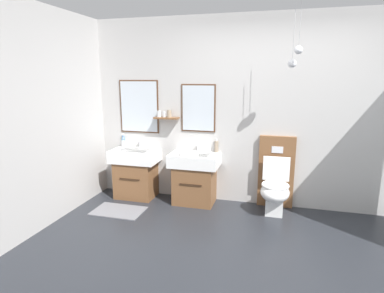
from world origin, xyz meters
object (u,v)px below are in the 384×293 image
(toilet, at_px, (275,184))
(folded_hand_towel, at_px, (189,154))
(toothbrush_cup, at_px, (124,143))
(soap_dispenser, at_px, (216,146))
(vanity_sink_left, at_px, (136,172))
(vanity_sink_right, at_px, (195,177))

(toilet, relative_size, folded_hand_towel, 4.55)
(toilet, bearing_deg, toothbrush_cup, 175.98)
(soap_dispenser, xyz_separation_m, folded_hand_towel, (-0.32, -0.30, -0.06))
(vanity_sink_left, xyz_separation_m, soap_dispenser, (1.19, 0.17, 0.42))
(soap_dispenser, bearing_deg, toothbrush_cup, -179.62)
(vanity_sink_right, bearing_deg, vanity_sink_left, 180.00)
(toilet, distance_m, toothbrush_cup, 2.34)
(vanity_sink_left, relative_size, folded_hand_towel, 3.30)
(toilet, distance_m, folded_hand_towel, 1.22)
(toilet, relative_size, toothbrush_cup, 4.80)
(toothbrush_cup, distance_m, folded_hand_towel, 1.18)
(toilet, xyz_separation_m, soap_dispenser, (-0.84, 0.17, 0.43))
(vanity_sink_right, height_order, soap_dispenser, soap_dispenser)
(toothbrush_cup, relative_size, folded_hand_towel, 0.95)
(toothbrush_cup, xyz_separation_m, soap_dispenser, (1.45, 0.01, 0.03))
(toilet, bearing_deg, vanity_sink_right, 179.83)
(toilet, bearing_deg, soap_dispenser, 168.53)
(toilet, height_order, folded_hand_towel, toilet)
(vanity_sink_right, relative_size, folded_hand_towel, 3.30)
(vanity_sink_right, distance_m, folded_hand_towel, 0.39)
(vanity_sink_right, bearing_deg, toilet, -0.17)
(vanity_sink_left, bearing_deg, folded_hand_towel, -8.89)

